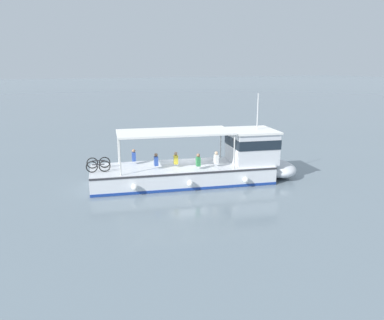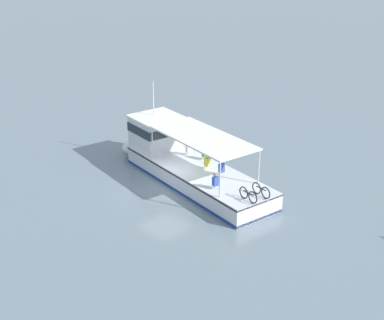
# 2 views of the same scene
# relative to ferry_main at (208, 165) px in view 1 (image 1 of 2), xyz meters

# --- Properties ---
(ground_plane) EXTENTS (400.00, 400.00, 0.00)m
(ground_plane) POSITION_rel_ferry_main_xyz_m (2.08, 0.56, -1.02)
(ground_plane) COLOR slate
(ferry_main) EXTENTS (5.52, 13.06, 5.32)m
(ferry_main) POSITION_rel_ferry_main_xyz_m (0.00, 0.00, 0.00)
(ferry_main) COLOR silver
(ferry_main) RESTS_ON ground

